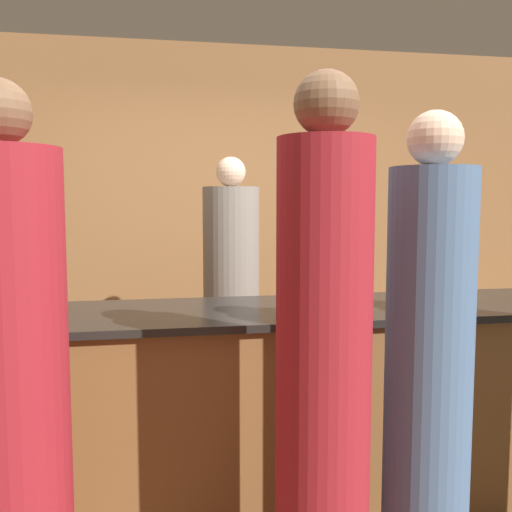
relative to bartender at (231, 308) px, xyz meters
name	(u,v)px	position (x,y,z in m)	size (l,w,h in m)	color
ground_plane	(261,504)	(0.03, -0.92, -0.84)	(14.00, 14.00, 0.00)	brown
back_wall	(217,218)	(0.03, 1.05, 0.56)	(8.00, 0.06, 2.80)	olive
bar_counter	(262,408)	(0.03, -0.92, -0.34)	(3.62, 0.75, 1.01)	brown
bartender	(231,308)	(0.00, 0.00, 0.00)	(0.36, 0.36, 1.82)	gray
guest_1	(323,376)	(0.08, -1.77, 0.08)	(0.33, 0.33, 1.97)	maroon
guest_2	(428,375)	(0.53, -1.67, 0.03)	(0.33, 0.33, 1.87)	#4C6B93
guest_3	(9,402)	(-0.96, -1.73, 0.04)	(0.38, 0.38, 1.92)	maroon
wine_bottle_0	(331,281)	(0.43, -0.77, 0.27)	(0.08, 0.08, 0.27)	black
wine_glass_1	(313,286)	(0.27, -0.97, 0.28)	(0.06, 0.06, 0.15)	silver
wine_glass_3	(21,291)	(-1.07, -1.03, 0.30)	(0.08, 0.08, 0.18)	silver
wine_glass_5	(309,289)	(0.18, -1.21, 0.30)	(0.07, 0.07, 0.18)	silver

